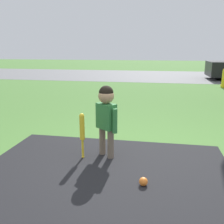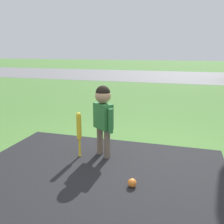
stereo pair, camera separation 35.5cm
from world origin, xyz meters
TOP-DOWN VIEW (x-y plane):
  - ground_plane at (0.00, 0.00)m, footprint 60.00×60.00m
  - street_strip at (0.00, 10.96)m, footprint 40.00×6.00m
  - child at (-0.44, 0.39)m, footprint 0.32×0.27m
  - baseball_bat at (-0.73, 0.28)m, footprint 0.06×0.06m
  - sports_ball at (0.08, -0.26)m, footprint 0.09×0.09m

SIDE VIEW (x-z plane):
  - ground_plane at x=0.00m, z-range 0.00..0.00m
  - street_strip at x=0.00m, z-range 0.00..0.01m
  - sports_ball at x=0.08m, z-range 0.00..0.09m
  - baseball_bat at x=-0.73m, z-range 0.09..0.69m
  - child at x=-0.44m, z-range 0.14..1.07m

